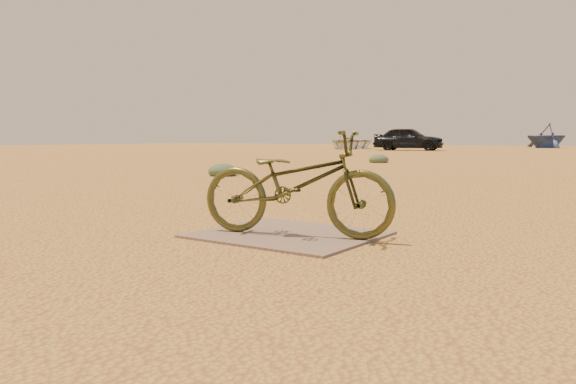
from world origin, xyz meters
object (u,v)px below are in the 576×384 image
Objects in this scene: plywood_board at (288,234)px; bicycle at (296,183)px; car at (409,139)px; boat_near_left at (349,142)px; boat_far_left at (546,136)px.

plywood_board is 0.50m from bicycle.
car reaches higher than boat_near_left.
boat_near_left is at bearing -97.18° from boat_far_left.
boat_far_left is at bearing -32.10° from car.
boat_far_left reaches higher than boat_near_left.
car is at bearing 6.12° from bicycle.
car is at bearing -75.54° from boat_far_left.
boat_near_left reaches higher than bicycle.
plywood_board is at bearing 56.41° from bicycle.
car is (-12.42, 32.45, 0.79)m from plywood_board.
bicycle is at bearing -18.61° from plywood_board.
bicycle is 34.83m from car.
boat_far_left is (-6.42, 47.38, 0.56)m from bicycle.
boat_far_left is at bearing 97.59° from plywood_board.
boat_far_left reaches higher than plywood_board.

